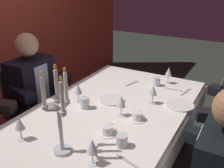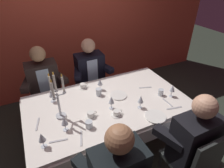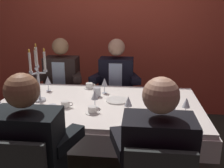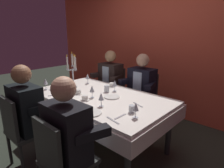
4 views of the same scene
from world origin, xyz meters
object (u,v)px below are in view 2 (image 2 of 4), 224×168
Objects in this scene: wine_glass_0 at (64,121)px; wine_glass_2 at (172,88)px; dinner_plate_1 at (155,116)px; coffee_cup_1 at (91,115)px; seated_diner_3 at (194,140)px; dining_table at (108,109)px; candelabra at (58,98)px; coffee_cup_2 at (83,86)px; water_tumbler_1 at (89,124)px; coffee_cup_0 at (117,113)px; seated_diner_2 at (90,70)px; wine_glass_5 at (42,138)px; water_tumbler_2 at (99,92)px; wine_glass_6 at (100,82)px; dinner_plate_0 at (118,95)px; wine_glass_3 at (141,99)px; water_tumbler_0 at (161,92)px; wine_glass_4 at (111,100)px; seated_diner_0 at (43,80)px; wine_glass_1 at (52,94)px.

wine_glass_2 is at bearing -0.01° from wine_glass_0.
coffee_cup_1 is at bearing 153.85° from dinner_plate_1.
wine_glass_0 is 1.25m from seated_diner_3.
dining_table is 3.51× the size of candelabra.
water_tumbler_1 is at bearing -103.53° from coffee_cup_2.
seated_diner_2 is at bearing 85.06° from coffee_cup_0.
wine_glass_5 is 0.93m from water_tumbler_2.
wine_glass_0 is 0.25m from water_tumbler_1.
dinner_plate_1 is at bearing -78.91° from seated_diner_2.
wine_glass_2 is at bearing -34.86° from wine_glass_6.
dinner_plate_0 is 1.62× the size of coffee_cup_2.
wine_glass_2 is 1.00× the size of wine_glass_3.
wine_glass_6 is 0.78m from water_tumbler_0.
wine_glass_0 is 0.57m from wine_glass_4.
seated_diner_0 is at bearing 125.79° from dinner_plate_1.
wine_glass_6 is (-0.27, 0.54, 0.00)m from wine_glass_3.
wine_glass_3 reaches higher than dinner_plate_1.
dining_table is 0.49m from water_tumbler_1.
candelabra reaches higher than water_tumbler_1.
wine_glass_4 is 1.24× the size of coffee_cup_1.
wine_glass_3 is 1.09m from wine_glass_5.
candelabra is at bearing 154.20° from coffee_cup_1.
wine_glass_5 is 0.13× the size of seated_diner_0.
seated_diner_2 is (0.13, 0.71, -0.05)m from water_tumbler_2.
coffee_cup_2 is at bearing 51.18° from wine_glass_5.
water_tumbler_0 is at bearing -19.75° from wine_glass_1.
seated_diner_3 is (0.77, -0.73, -0.03)m from coffee_cup_1.
water_tumbler_2 is (-0.34, 0.44, -0.07)m from wine_glass_3.
coffee_cup_0 and coffee_cup_2 have the same top height.
wine_glass_4 is 1.24× the size of coffee_cup_0.
dinner_plate_0 is at bearing 25.79° from coffee_cup_1.
coffee_cup_0 is (0.58, -0.55, -0.09)m from wine_glass_1.
coffee_cup_1 is (-0.26, 0.10, 0.00)m from coffee_cup_0.
water_tumbler_0 is at bearing -34.61° from wine_glass_6.
wine_glass_5 is 1.79× the size of water_tumbler_2.
wine_glass_1 is 0.61m from wine_glass_6.
wine_glass_0 is 1.00× the size of wine_glass_4.
water_tumbler_1 is (0.22, -0.07, -0.08)m from wine_glass_0.
seated_diner_3 is at bearing -51.19° from coffee_cup_0.
seated_diner_3 is at bearing -22.38° from wine_glass_5.
candelabra is at bearing -125.99° from seated_diner_2.
water_tumbler_2 is 0.41m from coffee_cup_1.
dining_table is 1.09m from seated_diner_0.
seated_diner_0 is (-0.35, 1.05, -0.03)m from coffee_cup_1.
water_tumbler_2 is (0.30, 0.48, 0.01)m from water_tumbler_1.
wine_glass_6 is at bearing -43.19° from seated_diner_0.
dinner_plate_1 is 2.51× the size of water_tumbler_2.
water_tumbler_0 is (0.49, -0.21, 0.03)m from dinner_plate_0.
water_tumbler_2 is (-0.04, 0.18, 0.16)m from dining_table.
wine_glass_4 is at bearing -135.24° from dinner_plate_0.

